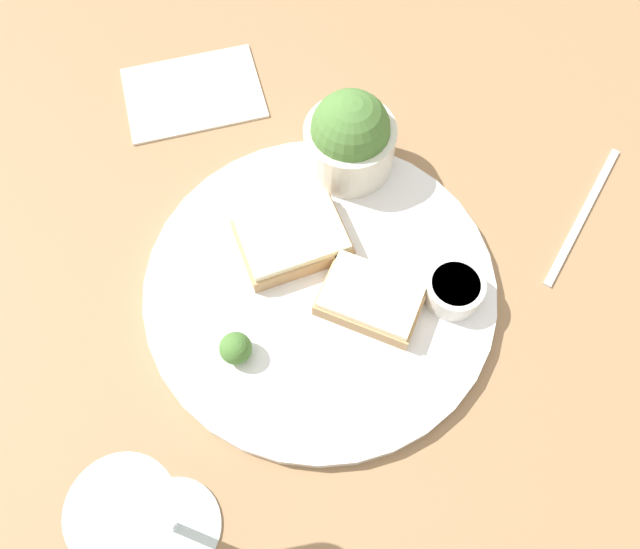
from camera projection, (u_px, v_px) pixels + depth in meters
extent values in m
plane|color=#93704C|center=(320.00, 289.00, 0.62)|extent=(4.00, 4.00, 0.00)
cylinder|color=white|center=(320.00, 286.00, 0.61)|extent=(0.34, 0.34, 0.01)
cylinder|color=silver|center=(354.00, 147.00, 0.64)|extent=(0.09, 0.09, 0.05)
sphere|color=#4C7A38|center=(355.00, 131.00, 0.62)|extent=(0.08, 0.08, 0.08)
cylinder|color=white|center=(454.00, 289.00, 0.59)|extent=(0.06, 0.06, 0.03)
cylinder|color=tan|center=(455.00, 285.00, 0.58)|extent=(0.05, 0.05, 0.01)
cube|color=tan|center=(292.00, 240.00, 0.61)|extent=(0.13, 0.12, 0.02)
cube|color=beige|center=(292.00, 234.00, 0.60)|extent=(0.12, 0.11, 0.01)
cube|color=tan|center=(371.00, 300.00, 0.59)|extent=(0.10, 0.08, 0.02)
cube|color=beige|center=(372.00, 294.00, 0.58)|extent=(0.10, 0.08, 0.01)
cylinder|color=silver|center=(174.00, 526.00, 0.52)|extent=(0.08, 0.08, 0.01)
cylinder|color=silver|center=(163.00, 523.00, 0.49)|extent=(0.01, 0.01, 0.07)
cone|color=silver|center=(137.00, 516.00, 0.42)|extent=(0.07, 0.07, 0.08)
sphere|color=#477533|center=(236.00, 348.00, 0.56)|extent=(0.03, 0.03, 0.03)
cube|color=beige|center=(193.00, 92.00, 0.72)|extent=(0.19, 0.17, 0.01)
cube|color=silver|center=(584.00, 214.00, 0.65)|extent=(0.07, 0.18, 0.01)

